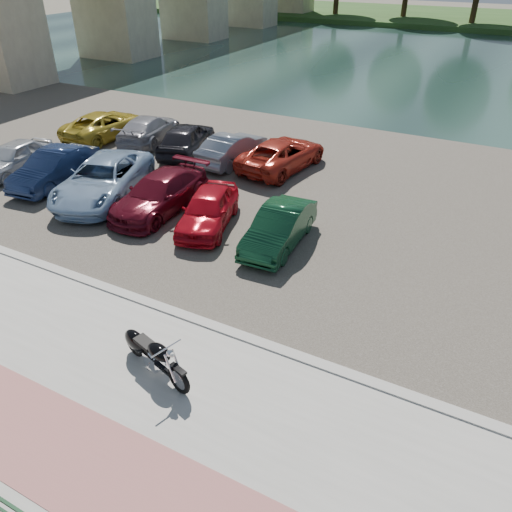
{
  "coord_description": "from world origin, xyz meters",
  "views": [
    {
      "loc": [
        5.09,
        -6.2,
        8.3
      ],
      "look_at": [
        -0.39,
        4.08,
        1.1
      ],
      "focal_mm": 35.0,
      "sensor_mm": 36.0,
      "label": 1
    }
  ],
  "objects_px": {
    "motorcycle": "(150,352)",
    "car_1": "(54,168)",
    "car_2": "(103,179)",
    "car_0": "(14,157)"
  },
  "relations": [
    {
      "from": "motorcycle",
      "to": "car_1",
      "type": "bearing_deg",
      "value": 162.67
    },
    {
      "from": "motorcycle",
      "to": "car_2",
      "type": "distance_m",
      "value": 9.95
    },
    {
      "from": "car_0",
      "to": "car_1",
      "type": "relative_size",
      "value": 0.9
    },
    {
      "from": "car_1",
      "to": "car_2",
      "type": "height_order",
      "value": "car_2"
    },
    {
      "from": "car_1",
      "to": "car_2",
      "type": "xyz_separation_m",
      "value": [
        2.67,
        -0.07,
        0.05
      ]
    },
    {
      "from": "motorcycle",
      "to": "car_1",
      "type": "distance_m",
      "value": 12.11
    },
    {
      "from": "car_1",
      "to": "motorcycle",
      "type": "bearing_deg",
      "value": -40.49
    },
    {
      "from": "motorcycle",
      "to": "car_2",
      "type": "height_order",
      "value": "car_2"
    },
    {
      "from": "car_1",
      "to": "car_2",
      "type": "relative_size",
      "value": 0.78
    },
    {
      "from": "motorcycle",
      "to": "car_0",
      "type": "relative_size",
      "value": 0.6
    }
  ]
}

